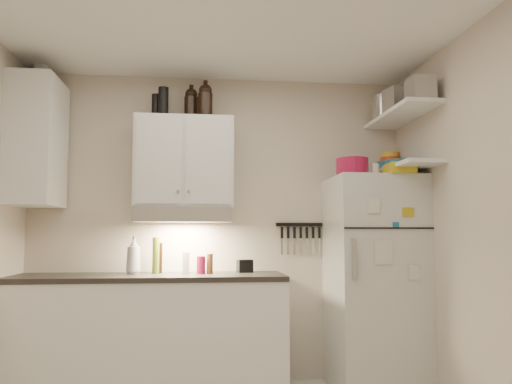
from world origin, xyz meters
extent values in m
cube|color=beige|center=(0.00, 1.51, 1.30)|extent=(3.20, 0.02, 2.60)
cube|color=beige|center=(1.61, 0.00, 1.30)|extent=(0.02, 3.00, 2.60)
cube|color=white|center=(-0.55, 1.20, 0.44)|extent=(2.10, 0.60, 0.88)
cube|color=#292723|center=(-0.55, 1.20, 0.90)|extent=(2.10, 0.62, 0.04)
cube|color=white|center=(-0.30, 1.33, 1.83)|extent=(0.80, 0.33, 0.75)
cube|color=white|center=(-1.44, 1.20, 1.95)|extent=(0.33, 0.55, 1.00)
cube|color=silver|center=(-0.30, 1.27, 1.39)|extent=(0.76, 0.46, 0.12)
cube|color=silver|center=(1.25, 1.16, 0.85)|extent=(0.70, 0.68, 1.70)
cube|color=white|center=(1.45, 1.02, 2.20)|extent=(0.30, 0.95, 0.03)
cube|color=white|center=(1.45, 1.02, 1.76)|extent=(0.30, 0.95, 0.03)
cube|color=black|center=(0.70, 1.49, 1.32)|extent=(0.42, 0.02, 0.03)
cylinder|color=#A4133F|center=(1.06, 1.12, 1.78)|extent=(0.34, 0.34, 0.15)
cube|color=gold|center=(1.38, 0.92, 1.74)|extent=(0.22, 0.27, 0.08)
cylinder|color=silver|center=(1.24, 1.06, 1.75)|extent=(0.08, 0.08, 0.10)
cylinder|color=silver|center=(1.44, 1.26, 2.32)|extent=(0.32, 0.32, 0.20)
cube|color=#AAAAAD|center=(1.42, 1.01, 2.31)|extent=(0.23, 0.21, 0.19)
cube|color=#AAAAAD|center=(1.45, 0.65, 2.30)|extent=(0.18, 0.18, 0.18)
cylinder|color=#195B8A|center=(1.49, 1.38, 1.82)|extent=(0.23, 0.23, 0.09)
cylinder|color=#DD4814|center=(1.53, 1.47, 1.89)|extent=(0.18, 0.18, 0.06)
cylinder|color=yellow|center=(1.53, 1.47, 1.94)|extent=(0.14, 0.14, 0.05)
cylinder|color=#195B8A|center=(1.43, 1.03, 1.80)|extent=(0.28, 0.28, 0.05)
cylinder|color=black|center=(-0.48, 1.29, 2.32)|extent=(0.10, 0.10, 0.24)
cylinder|color=black|center=(-0.54, 1.34, 2.30)|extent=(0.07, 0.07, 0.20)
cylinder|color=silver|center=(-1.47, 1.31, 2.53)|extent=(0.15, 0.15, 0.17)
imported|color=white|center=(-0.69, 1.26, 1.09)|extent=(0.16, 0.16, 0.33)
cylinder|color=brown|center=(-0.09, 1.24, 1.00)|extent=(0.06, 0.06, 0.16)
cylinder|color=#556419|center=(-0.52, 1.28, 1.06)|extent=(0.06, 0.06, 0.29)
cylinder|color=black|center=(-0.49, 1.33, 1.04)|extent=(0.06, 0.06, 0.24)
cylinder|color=silver|center=(-0.28, 1.27, 1.00)|extent=(0.07, 0.07, 0.17)
cylinder|color=#A4133F|center=(-0.16, 1.23, 0.99)|extent=(0.08, 0.08, 0.14)
cube|color=black|center=(0.21, 1.35, 0.97)|extent=(0.14, 0.11, 0.10)
camera|label=1|loc=(-0.16, -2.80, 1.22)|focal=35.00mm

